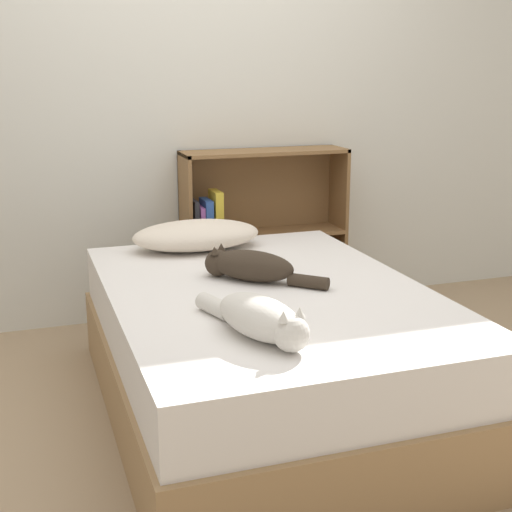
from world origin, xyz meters
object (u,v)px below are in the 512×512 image
object	(u,v)px
cat_light	(261,318)
bookshelf	(256,230)
bed	(267,351)
pillow	(196,235)
cat_dark	(249,266)

from	to	relation	value
cat_light	bookshelf	world-z (taller)	bookshelf
bed	bookshelf	size ratio (longest dim) A/B	1.92
pillow	bookshelf	distance (m)	0.71
cat_light	cat_dark	world-z (taller)	cat_light
pillow	cat_light	xyz separation A→B (m)	(-0.09, -1.20, -0.00)
cat_dark	bookshelf	xyz separation A→B (m)	(0.40, 1.08, -0.11)
cat_light	cat_dark	distance (m)	0.65
pillow	cat_dark	bearing A→B (deg)	-82.18
cat_light	bookshelf	size ratio (longest dim) A/B	0.59
bookshelf	bed	bearing A→B (deg)	-106.82
pillow	bookshelf	xyz separation A→B (m)	(0.48, 0.51, -0.12)
bed	cat_dark	bearing A→B (deg)	104.58
cat_light	bed	bearing A→B (deg)	140.44
bookshelf	cat_dark	bearing A→B (deg)	-110.31
bed	cat_light	world-z (taller)	cat_light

